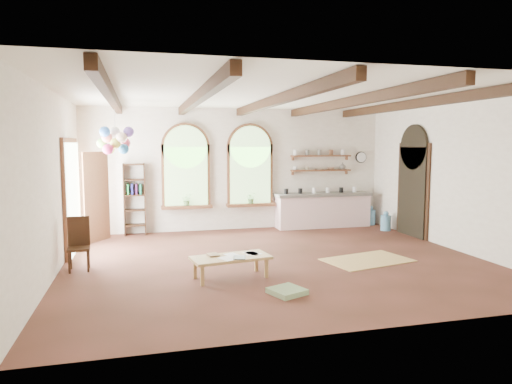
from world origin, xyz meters
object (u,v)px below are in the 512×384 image
object	(u,v)px
kitchen_counter	(323,210)
balloon_cluster	(115,140)
side_chair	(79,255)
coffee_table	(231,259)

from	to	relation	value
kitchen_counter	balloon_cluster	distance (m)	5.84
side_chair	balloon_cluster	distance (m)	2.65
coffee_table	side_chair	size ratio (longest dim) A/B	1.45
kitchen_counter	side_chair	xyz separation A→B (m)	(-5.95, -2.98, -0.20)
side_chair	balloon_cluster	world-z (taller)	balloon_cluster
kitchen_counter	coffee_table	world-z (taller)	kitchen_counter
coffee_table	side_chair	xyz separation A→B (m)	(-2.56, 1.15, -0.05)
coffee_table	side_chair	bearing A→B (deg)	155.80
kitchen_counter	balloon_cluster	world-z (taller)	balloon_cluster
balloon_cluster	coffee_table	bearing A→B (deg)	-54.10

